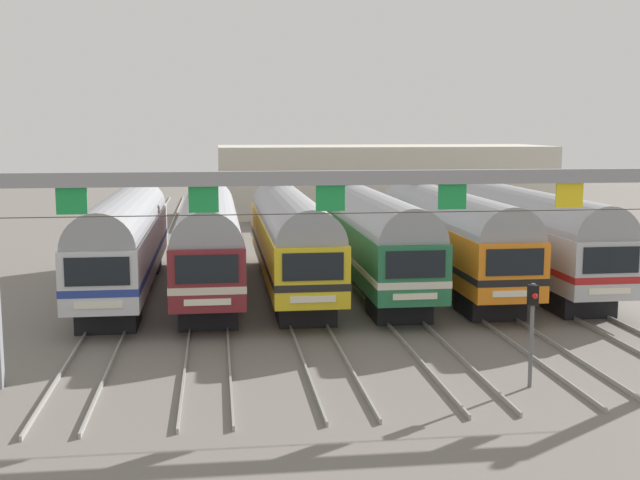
# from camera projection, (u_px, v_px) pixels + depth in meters

# --- Properties ---
(ground_plane) EXTENTS (160.00, 160.00, 0.00)m
(ground_plane) POSITION_uv_depth(u_px,v_px,m) (330.00, 289.00, 39.15)
(ground_plane) COLOR slate
(track_bed) EXTENTS (20.88, 70.00, 0.15)m
(track_bed) POSITION_uv_depth(u_px,v_px,m) (296.00, 239.00, 55.83)
(track_bed) COLOR gray
(track_bed) RESTS_ON ground
(commuter_train_silver) EXTENTS (2.88, 18.06, 4.77)m
(commuter_train_silver) POSITION_uv_depth(u_px,v_px,m) (125.00, 237.00, 37.53)
(commuter_train_silver) COLOR silver
(commuter_train_silver) RESTS_ON ground
(commuter_train_maroon) EXTENTS (2.88, 18.06, 5.05)m
(commuter_train_maroon) POSITION_uv_depth(u_px,v_px,m) (209.00, 236.00, 38.03)
(commuter_train_maroon) COLOR maroon
(commuter_train_maroon) RESTS_ON ground
(commuter_train_yellow) EXTENTS (2.88, 18.06, 5.05)m
(commuter_train_yellow) POSITION_uv_depth(u_px,v_px,m) (290.00, 235.00, 38.52)
(commuter_train_yellow) COLOR gold
(commuter_train_yellow) RESTS_ON ground
(commuter_train_green) EXTENTS (2.88, 18.06, 5.05)m
(commuter_train_green) POSITION_uv_depth(u_px,v_px,m) (370.00, 233.00, 39.02)
(commuter_train_green) COLOR #236B42
(commuter_train_green) RESTS_ON ground
(commuter_train_orange) EXTENTS (2.88, 18.06, 5.05)m
(commuter_train_orange) POSITION_uv_depth(u_px,v_px,m) (448.00, 232.00, 39.51)
(commuter_train_orange) COLOR orange
(commuter_train_orange) RESTS_ON ground
(commuter_train_stainless) EXTENTS (2.88, 18.06, 4.77)m
(commuter_train_stainless) POSITION_uv_depth(u_px,v_px,m) (523.00, 231.00, 40.00)
(commuter_train_stainless) COLOR #B2B5BA
(commuter_train_stainless) RESTS_ON ground
(catenary_gantry) EXTENTS (24.61, 0.44, 6.97)m
(catenary_gantry) POSITION_uv_depth(u_px,v_px,m) (392.00, 207.00, 25.15)
(catenary_gantry) COLOR gray
(catenary_gantry) RESTS_ON ground
(yard_signal_mast) EXTENTS (0.28, 0.35, 3.19)m
(yard_signal_mast) POSITION_uv_depth(u_px,v_px,m) (532.00, 315.00, 24.07)
(yard_signal_mast) COLOR #59595E
(yard_signal_mast) RESTS_ON ground
(maintenance_building) EXTENTS (29.19, 10.00, 6.09)m
(maintenance_building) POSITION_uv_depth(u_px,v_px,m) (382.00, 180.00, 72.33)
(maintenance_building) COLOR beige
(maintenance_building) RESTS_ON ground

